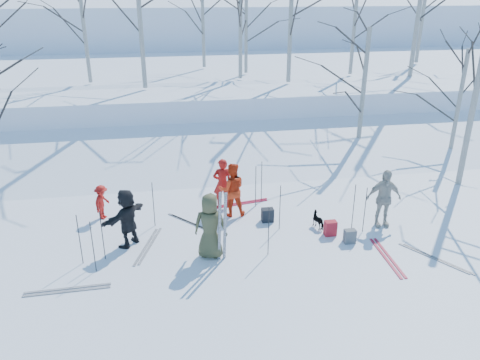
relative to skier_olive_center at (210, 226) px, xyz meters
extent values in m
plane|color=white|center=(1.05, 0.25, -0.85)|extent=(120.00, 120.00, 0.00)
cube|color=white|center=(1.05, 7.25, -0.70)|extent=(70.00, 9.49, 4.12)
cube|color=white|center=(1.05, 17.25, 0.15)|extent=(70.00, 18.00, 2.20)
cube|color=white|center=(1.05, 38.25, 1.15)|extent=(90.00, 30.00, 6.00)
imported|color=#434429|center=(0.00, 0.00, 0.00)|extent=(0.95, 0.76, 1.71)
imported|color=#B31510|center=(0.68, 2.77, -0.06)|extent=(0.58, 0.39, 1.59)
imported|color=red|center=(0.88, 2.21, -0.04)|extent=(0.82, 0.65, 1.64)
imported|color=#B31510|center=(-2.90, 2.62, -0.33)|extent=(0.61, 0.77, 1.04)
imported|color=beige|center=(4.98, 0.83, -0.01)|extent=(1.02, 0.49, 1.70)
imported|color=black|center=(-2.07, 0.93, -0.06)|extent=(1.30, 1.43, 1.58)
imported|color=black|center=(3.19, 1.02, -0.63)|extent=(0.42, 0.59, 0.45)
cube|color=silver|center=(0.21, -0.25, 0.10)|extent=(0.12, 0.17, 1.90)
cube|color=silver|center=(0.33, -0.26, 0.10)|extent=(0.11, 0.23, 1.89)
cylinder|color=black|center=(4.11, 0.81, -0.18)|extent=(0.02, 0.02, 1.34)
cylinder|color=black|center=(1.95, 3.00, -0.18)|extent=(0.02, 0.02, 1.34)
cylinder|color=black|center=(-2.81, -0.23, -0.18)|extent=(0.02, 0.02, 1.34)
cylinder|color=black|center=(-2.64, 0.30, -0.18)|extent=(0.02, 0.02, 1.34)
cylinder|color=black|center=(1.44, -0.19, -0.18)|extent=(0.02, 0.02, 1.34)
cylinder|color=black|center=(2.06, 1.09, -0.18)|extent=(0.02, 0.02, 1.34)
cylinder|color=black|center=(1.69, 2.64, -0.18)|extent=(0.02, 0.02, 1.34)
cylinder|color=black|center=(-1.40, 1.88, -0.18)|extent=(0.02, 0.02, 1.34)
cylinder|color=black|center=(4.32, 0.55, -0.18)|extent=(0.02, 0.02, 1.34)
cylinder|color=black|center=(-3.17, 0.19, -0.18)|extent=(0.02, 0.02, 1.34)
cube|color=#AD1A26|center=(3.36, 0.52, -0.64)|extent=(0.32, 0.22, 0.42)
cube|color=#52565A|center=(3.73, 0.04, -0.66)|extent=(0.30, 0.20, 0.38)
cube|color=black|center=(1.83, 1.61, -0.65)|extent=(0.34, 0.24, 0.40)
camera|label=1|loc=(-0.99, -10.23, 5.51)|focal=35.00mm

